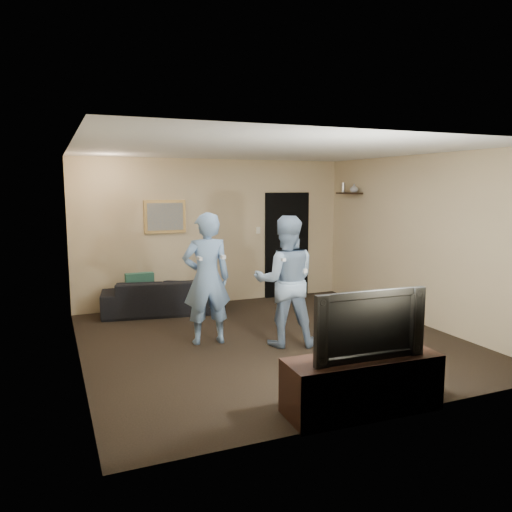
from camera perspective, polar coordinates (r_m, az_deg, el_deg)
name	(u,v)px	position (r m, az deg, el deg)	size (l,w,h in m)	color
ground	(271,340)	(7.02, 1.73, -9.61)	(5.00, 5.00, 0.00)	black
ceiling	(272,150)	(6.71, 1.83, 12.07)	(5.00, 5.00, 0.04)	silver
wall_back	(214,232)	(9.07, -4.78, 2.76)	(5.00, 0.04, 2.60)	#C9B186
wall_front	(387,279)	(4.61, 14.75, -2.56)	(5.00, 0.04, 2.60)	#C9B186
wall_left	(76,258)	(6.15, -19.93, -0.18)	(0.04, 5.00, 2.60)	#C9B186
wall_right	(419,240)	(8.10, 18.11, 1.77)	(0.04, 5.00, 2.60)	#C9B186
sofa	(163,296)	(8.55, -10.55, -4.51)	(2.00, 0.78, 0.58)	black
throw_pillow	(140,287)	(8.44, -13.15, -3.44)	(0.46, 0.15, 0.46)	#1A5043
painting_frame	(165,217)	(8.79, -10.36, 4.46)	(0.72, 0.05, 0.57)	olive
painting_canvas	(165,217)	(8.76, -10.32, 4.45)	(0.62, 0.01, 0.47)	slate
doorway	(287,245)	(9.61, 3.55, 1.28)	(0.90, 0.06, 2.00)	black
light_switch	(258,230)	(9.34, 0.24, 2.94)	(0.08, 0.02, 0.12)	silver
wall_shelf	(349,193)	(9.43, 10.59, 7.06)	(0.20, 0.60, 0.03)	black
shelf_vase	(354,188)	(9.30, 11.15, 7.61)	(0.15, 0.15, 0.16)	#B4B4B9
shelf_figurine	(343,188)	(9.60, 9.94, 7.71)	(0.06, 0.06, 0.18)	white
tv_console	(362,384)	(5.01, 12.03, -14.14)	(1.53, 0.49, 0.54)	black
television	(364,323)	(4.82, 12.24, -7.49)	(1.15, 0.15, 0.66)	black
wii_player_left	(207,279)	(6.74, -5.66, -2.58)	(0.69, 0.53, 1.78)	#7397C7
wii_player_right	(286,281)	(6.64, 3.39, -2.89)	(1.02, 0.90, 1.74)	#829CBD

